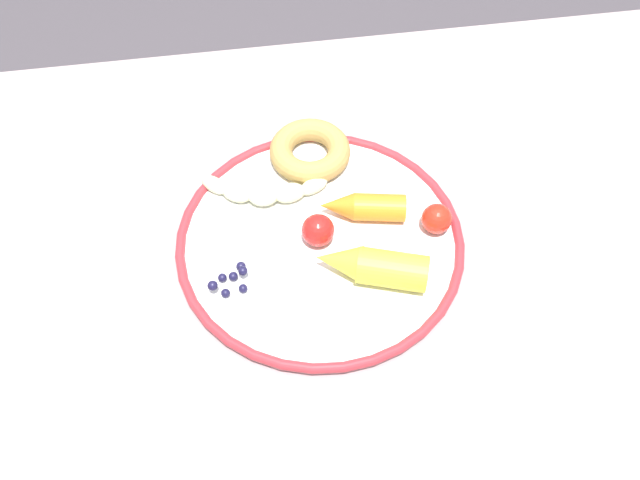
{
  "coord_description": "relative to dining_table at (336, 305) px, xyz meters",
  "views": [
    {
      "loc": [
        0.09,
        0.44,
        1.44
      ],
      "look_at": [
        0.01,
        -0.04,
        0.75
      ],
      "focal_mm": 38.93,
      "sensor_mm": 36.0,
      "label": 1
    }
  ],
  "objects": [
    {
      "name": "tomato_mid",
      "position": [
        0.02,
        -0.04,
        0.11
      ],
      "size": [
        0.04,
        0.04,
        0.04
      ],
      "primitive_type": "sphere",
      "color": "red",
      "rests_on": "plate"
    },
    {
      "name": "tomato_near",
      "position": [
        -0.13,
        -0.04,
        0.11
      ],
      "size": [
        0.04,
        0.04,
        0.04
      ],
      "primitive_type": "sphere",
      "color": "red",
      "rests_on": "plate"
    },
    {
      "name": "carrot_orange",
      "position": [
        -0.04,
        -0.07,
        0.11
      ],
      "size": [
        0.11,
        0.05,
        0.03
      ],
      "color": "orange",
      "rests_on": "plate"
    },
    {
      "name": "banana",
      "position": [
        0.08,
        -0.12,
        0.11
      ],
      "size": [
        0.17,
        0.07,
        0.03
      ],
      "color": "beige",
      "rests_on": "plate"
    },
    {
      "name": "blueberry_pile",
      "position": [
        0.13,
        0.01,
        0.1
      ],
      "size": [
        0.05,
        0.04,
        0.02
      ],
      "color": "#191638",
      "rests_on": "plate"
    },
    {
      "name": "carrot_yellow",
      "position": [
        -0.03,
        0.02,
        0.11
      ],
      "size": [
        0.14,
        0.08,
        0.04
      ],
      "color": "yellow",
      "rests_on": "plate"
    },
    {
      "name": "ground_plane",
      "position": [
        0.0,
        0.0,
        -0.65
      ],
      "size": [
        6.0,
        6.0,
        0.0
      ],
      "primitive_type": "plane",
      "color": "#413C41"
    },
    {
      "name": "donut",
      "position": [
        0.01,
        -0.17,
        0.11
      ],
      "size": [
        0.15,
        0.15,
        0.03
      ],
      "primitive_type": "torus",
      "rotation": [
        0.0,
        0.0,
        0.86
      ],
      "color": "#AB8645",
      "rests_on": "plate"
    },
    {
      "name": "plate",
      "position": [
        0.01,
        -0.04,
        0.09
      ],
      "size": [
        0.35,
        0.35,
        0.02
      ],
      "color": "silver",
      "rests_on": "dining_table"
    },
    {
      "name": "dining_table",
      "position": [
        0.0,
        0.0,
        0.0
      ],
      "size": [
        1.27,
        0.84,
        0.73
      ],
      "color": "#A18B8D",
      "rests_on": "ground_plane"
    }
  ]
}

